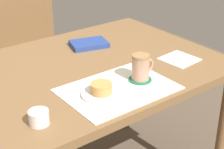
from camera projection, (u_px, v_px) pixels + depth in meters
name	position (u px, v px, depth m)	size (l,w,h in m)	color
dining_table	(77.00, 84.00, 1.67)	(1.32, 0.87, 0.75)	brown
wooden_chair	(35.00, 53.00, 2.42)	(0.45, 0.45, 0.92)	brown
placemat	(118.00, 89.00, 1.48)	(0.44, 0.31, 0.00)	silver
pastry_plate	(101.00, 94.00, 1.43)	(0.15, 0.15, 0.01)	white
pastry	(101.00, 88.00, 1.41)	(0.08, 0.08, 0.04)	tan
coffee_coaster	(140.00, 80.00, 1.54)	(0.10, 0.10, 0.01)	#196B4C
coffee_mug	(141.00, 67.00, 1.52)	(0.11, 0.07, 0.11)	tan
paper_napkin	(179.00, 59.00, 1.74)	(0.15, 0.15, 0.00)	white
sugar_bowl	(39.00, 118.00, 1.25)	(0.07, 0.07, 0.05)	white
small_book	(89.00, 44.00, 1.89)	(0.18, 0.12, 0.02)	navy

